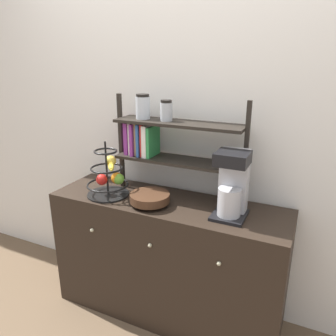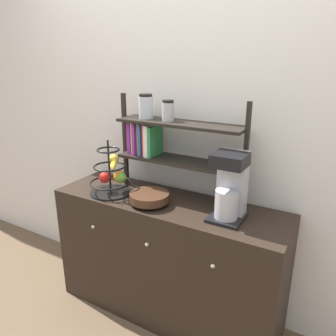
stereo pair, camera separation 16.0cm
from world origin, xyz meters
name	(u,v)px [view 1 (the left image)]	position (x,y,z in m)	size (l,w,h in m)	color
ground_plane	(152,333)	(0.00, 0.00, 0.00)	(12.00, 12.00, 0.00)	brown
wall_back	(185,118)	(0.00, 0.49, 1.30)	(7.00, 0.05, 2.60)	silver
sideboard	(167,259)	(0.00, 0.22, 0.41)	(1.50, 0.46, 0.83)	black
coffee_maker	(232,184)	(0.40, 0.21, 1.01)	(0.18, 0.21, 0.38)	black
fruit_stand	(109,178)	(-0.38, 0.16, 0.95)	(0.27, 0.27, 0.36)	black
wooden_bowl	(150,198)	(-0.07, 0.14, 0.87)	(0.24, 0.24, 0.07)	#422819
shelf_hutch	(161,137)	(-0.09, 0.33, 1.21)	(0.85, 0.20, 0.63)	black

